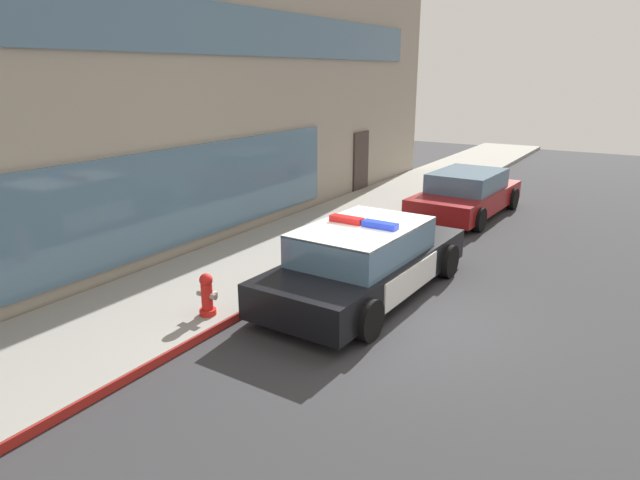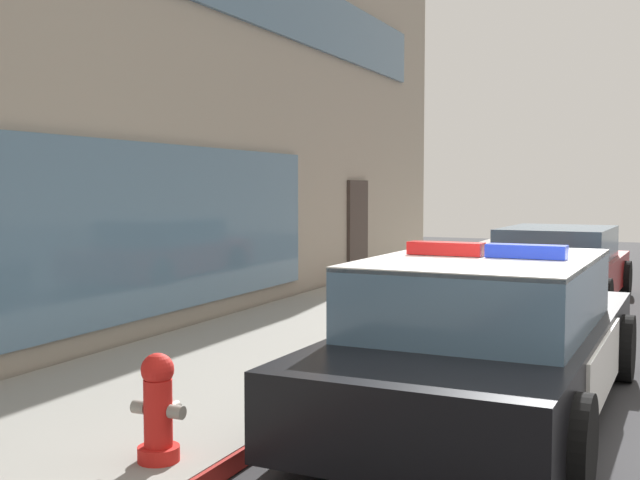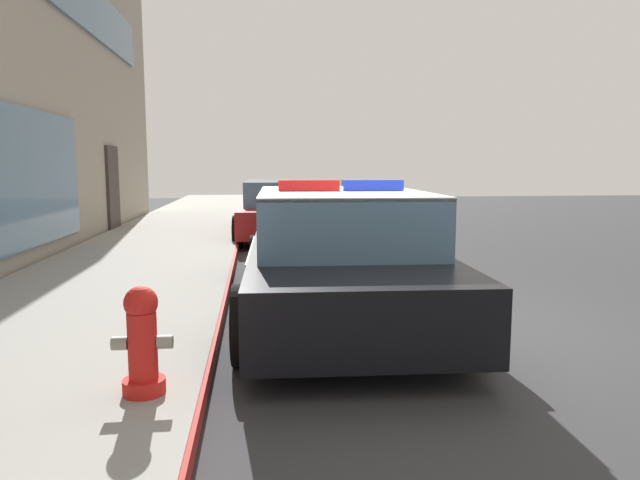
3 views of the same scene
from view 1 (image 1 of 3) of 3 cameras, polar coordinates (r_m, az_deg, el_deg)
ground at (r=9.61m, az=6.62°, el=-7.99°), size 48.00×48.00×0.00m
sidewalk at (r=11.42m, az=-9.83°, el=-3.61°), size 48.00×3.01×0.15m
curb_red_paint at (r=10.53m, az=-3.57°, el=-5.18°), size 28.80×0.04×0.14m
storefront_building at (r=16.51m, az=-23.35°, el=13.47°), size 23.79×9.44×6.85m
police_cruiser at (r=10.33m, az=4.73°, el=-2.06°), size 5.13×2.25×1.49m
fire_hydrant at (r=9.38m, az=-11.51°, el=-5.53°), size 0.34×0.39×0.73m
car_down_street at (r=16.70m, az=14.78°, el=4.62°), size 4.67×2.23×1.29m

